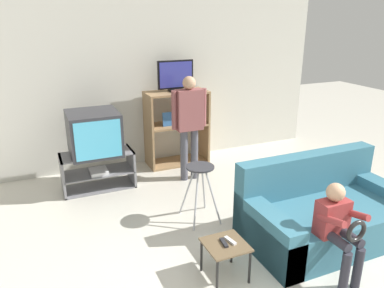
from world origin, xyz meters
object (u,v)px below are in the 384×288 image
tv_stand (98,171)px  television_flat (176,77)px  remote_control_white (230,240)px  couch (324,213)px  person_standing_adult (189,119)px  person_seated_child (338,225)px  snack_table (225,249)px  media_shelf (177,127)px  remote_control_black (224,243)px  television_main (94,133)px  folding_stool (200,177)px

tv_stand → television_flat: (1.37, 0.48, 1.17)m
remote_control_white → couch: bearing=-3.4°
tv_stand → person_standing_adult: size_ratio=0.64×
television_flat → person_seated_child: television_flat is taller
snack_table → couch: couch is taller
person_standing_adult → snack_table: bearing=-104.5°
snack_table → remote_control_white: remote_control_white is taller
television_flat → person_standing_adult: 0.86m
media_shelf → remote_control_white: media_shelf is taller
tv_stand → remote_control_black: tv_stand is taller
television_flat → remote_control_black: television_flat is taller
tv_stand → person_standing_adult: (1.31, -0.22, 0.67)m
television_main → folding_stool: 1.69m
folding_stool → television_flat: bearing=77.4°
folding_stool → person_standing_adult: 1.25m
remote_control_black → remote_control_white: bearing=13.1°
television_main → person_standing_adult: (1.32, -0.22, 0.11)m
snack_table → remote_control_black: 0.06m
snack_table → couch: (1.32, 0.18, -0.03)m
remote_control_white → person_standing_adult: size_ratio=0.09×
television_main → media_shelf: media_shelf is taller
remote_control_white → person_standing_adult: person_standing_adult is taller
remote_control_black → couch: couch is taller
folding_stool → couch: couch is taller
television_flat → couch: bearing=-75.7°
person_seated_child → television_main: bearing=121.1°
snack_table → couch: 1.33m
television_flat → person_standing_adult: size_ratio=0.38×
snack_table → remote_control_white: size_ratio=2.64×
tv_stand → media_shelf: media_shelf is taller
tv_stand → remote_control_white: tv_stand is taller
media_shelf → person_standing_adult: size_ratio=0.78×
media_shelf → person_seated_child: size_ratio=1.30×
snack_table → folding_stool: bearing=78.0°
folding_stool → television_main: bearing=125.9°
television_main → media_shelf: size_ratio=0.56×
snack_table → person_standing_adult: person_standing_adult is taller
television_main → snack_table: television_main is taller
media_shelf → person_standing_adult: (-0.06, -0.67, 0.32)m
remote_control_black → person_standing_adult: 2.33m
media_shelf → television_flat: television_flat is taller
media_shelf → person_standing_adult: bearing=-95.4°
snack_table → television_main: bearing=107.2°
remote_control_white → person_seated_child: (0.88, -0.41, 0.18)m
media_shelf → snack_table: size_ratio=3.17×
snack_table → remote_control_white: bearing=15.9°
television_flat → person_seated_child: 3.41m
couch → person_standing_adult: 2.25m
remote_control_black → person_seated_child: person_seated_child is taller
person_seated_child → remote_control_black: bearing=157.3°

